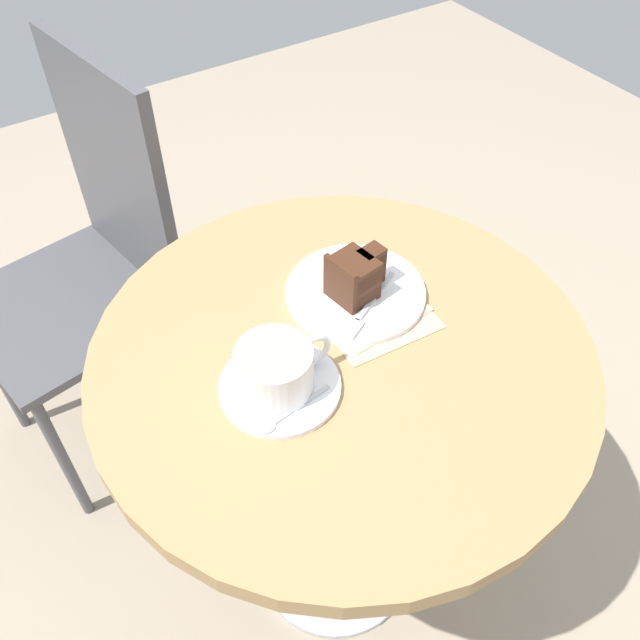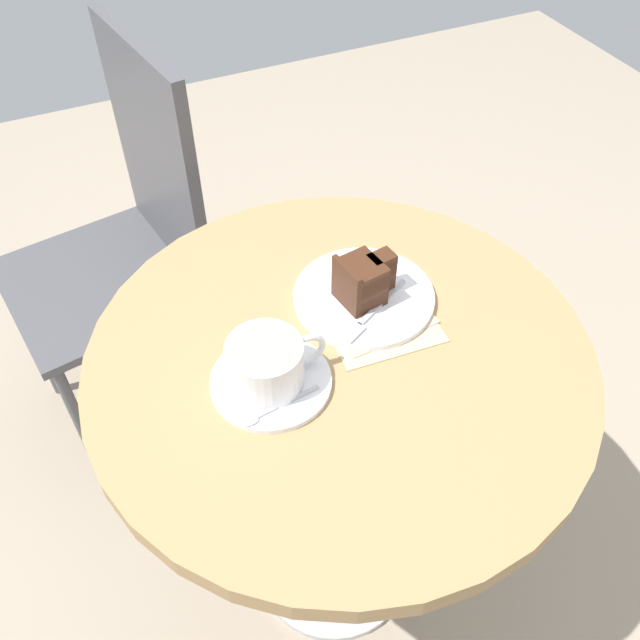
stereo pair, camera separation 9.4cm
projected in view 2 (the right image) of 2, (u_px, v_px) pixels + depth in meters
The scene contains 10 objects.
ground_plane at pixel (333, 565), 1.48m from camera, with size 4.40×4.40×0.01m, color gray.
cafe_table at pixel (338, 402), 1.04m from camera, with size 0.72×0.72×0.71m.
saucer at pixel (271, 381), 0.91m from camera, with size 0.16×0.16×0.01m.
coffee_cup at pixel (267, 363), 0.88m from camera, with size 0.14×0.10×0.07m.
teaspoon at pixel (271, 410), 0.87m from camera, with size 0.11×0.02×0.00m.
cake_plate at pixel (364, 297), 1.02m from camera, with size 0.21×0.21×0.01m.
cake_slice at pixel (363, 281), 0.99m from camera, with size 0.09×0.07×0.08m.
fork at pixel (368, 316), 0.98m from camera, with size 0.14×0.08×0.00m.
napkin at pixel (374, 313), 1.00m from camera, with size 0.17×0.18×0.00m.
cafe_chair at pixel (131, 231), 1.41m from camera, with size 0.44×0.44×0.92m.
Camera 2 is at (-0.28, -0.56, 1.44)m, focal length 38.00 mm.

